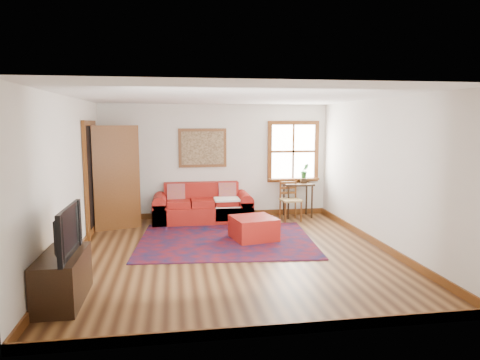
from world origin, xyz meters
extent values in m
plane|color=#3C2110|center=(0.00, 0.00, 0.00)|extent=(5.50, 5.50, 0.00)
cube|color=silver|center=(0.00, 2.75, 1.25)|extent=(5.00, 0.04, 2.50)
cube|color=silver|center=(0.00, -2.75, 1.25)|extent=(5.00, 0.04, 2.50)
cube|color=silver|center=(-2.50, 0.00, 1.25)|extent=(0.04, 5.50, 2.50)
cube|color=silver|center=(2.50, 0.00, 1.25)|extent=(0.04, 5.50, 2.50)
cube|color=white|center=(0.00, 0.00, 2.50)|extent=(5.00, 5.50, 0.04)
cube|color=brown|center=(0.00, 2.73, 0.06)|extent=(5.00, 0.03, 0.12)
cube|color=brown|center=(-2.48, 0.00, 0.06)|extent=(0.03, 5.50, 0.12)
cube|color=brown|center=(2.48, 0.00, 0.06)|extent=(0.03, 5.50, 0.12)
cube|color=white|center=(1.75, 2.73, 1.45)|extent=(1.00, 0.02, 1.20)
cube|color=brown|center=(1.75, 2.72, 2.09)|extent=(1.18, 0.06, 0.09)
cube|color=brown|center=(1.75, 2.72, 0.80)|extent=(1.18, 0.06, 0.09)
cube|color=brown|center=(1.21, 2.72, 1.45)|extent=(0.09, 0.06, 1.20)
cube|color=brown|center=(2.29, 2.72, 1.45)|extent=(0.09, 0.06, 1.20)
cube|color=brown|center=(1.75, 2.72, 1.45)|extent=(1.00, 0.04, 0.05)
cube|color=brown|center=(1.75, 2.65, 0.83)|extent=(1.15, 0.20, 0.04)
imported|color=#205B24|center=(2.00, 2.63, 1.01)|extent=(0.18, 0.15, 0.33)
cube|color=black|center=(-2.49, 1.60, 1.02)|extent=(0.02, 0.90, 2.05)
cube|color=brown|center=(-2.46, 1.11, 1.02)|extent=(0.06, 0.09, 2.05)
cube|color=brown|center=(-2.46, 2.10, 1.02)|extent=(0.06, 0.09, 2.05)
cube|color=brown|center=(-2.46, 1.60, 2.09)|extent=(0.06, 1.08, 0.09)
cube|color=brown|center=(-2.04, 1.90, 1.02)|extent=(0.86, 0.35, 2.05)
cube|color=silver|center=(-2.04, 1.90, 1.13)|extent=(0.56, 0.22, 1.33)
cube|color=brown|center=(-0.30, 2.73, 1.55)|extent=(1.05, 0.04, 0.85)
cube|color=tan|center=(-0.30, 2.69, 1.55)|extent=(0.92, 0.03, 0.72)
cube|color=#5C0D14|center=(-0.03, 0.75, 0.01)|extent=(3.26, 2.70, 0.02)
cube|color=#A11B14|center=(-0.34, 2.29, 0.18)|extent=(2.08, 0.86, 0.36)
cube|color=#A11B14|center=(-0.34, 2.60, 0.59)|extent=(1.62, 0.23, 0.45)
cube|color=#A11B14|center=(-1.24, 2.29, 0.23)|extent=(0.29, 0.86, 0.45)
cube|color=#A11B14|center=(0.55, 2.29, 0.23)|extent=(0.29, 0.86, 0.45)
cube|color=#C6761B|center=(-0.89, 2.45, 0.61)|extent=(0.38, 0.18, 0.39)
cube|color=#C6761B|center=(0.21, 2.45, 0.61)|extent=(0.38, 0.18, 0.39)
cube|color=silver|center=(0.16, 2.13, 0.50)|extent=(0.52, 0.47, 0.04)
cube|color=#A11B14|center=(0.47, 0.74, 0.21)|extent=(0.86, 0.86, 0.42)
cube|color=black|center=(1.80, 2.47, 0.74)|extent=(0.63, 0.48, 0.04)
cylinder|color=black|center=(1.53, 2.27, 0.36)|extent=(0.04, 0.04, 0.72)
cylinder|color=black|center=(2.07, 2.27, 0.36)|extent=(0.04, 0.04, 0.72)
cylinder|color=black|center=(1.53, 2.66, 0.36)|extent=(0.04, 0.04, 0.72)
cylinder|color=black|center=(2.07, 2.66, 0.36)|extent=(0.04, 0.04, 0.72)
cube|color=tan|center=(1.54, 2.13, 0.45)|extent=(0.45, 0.43, 0.04)
cylinder|color=brown|center=(1.38, 1.94, 0.21)|extent=(0.04, 0.04, 0.43)
cylinder|color=brown|center=(1.74, 1.98, 0.21)|extent=(0.04, 0.04, 0.43)
cylinder|color=brown|center=(1.35, 2.28, 0.45)|extent=(0.04, 0.04, 0.89)
cylinder|color=brown|center=(1.70, 2.31, 0.45)|extent=(0.04, 0.04, 0.89)
cube|color=brown|center=(1.53, 2.29, 0.69)|extent=(0.36, 0.06, 0.27)
cube|color=black|center=(-2.25, -1.56, 0.29)|extent=(0.47, 1.05, 0.58)
imported|color=black|center=(-2.23, -1.61, 0.87)|extent=(0.13, 1.00, 0.57)
cylinder|color=silver|center=(-2.20, -1.16, 0.67)|extent=(0.12, 0.12, 0.18)
cylinder|color=#FFA53F|center=(-2.20, -1.16, 0.64)|extent=(0.07, 0.07, 0.12)
camera|label=1|loc=(-0.92, -6.65, 2.11)|focal=32.00mm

